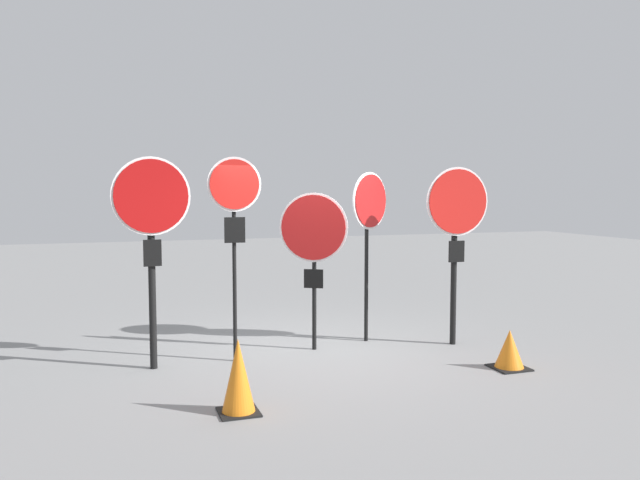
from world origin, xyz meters
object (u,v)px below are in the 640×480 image
(stop_sign_3, at_px, (370,213))
(traffic_cone_0, at_px, (509,349))
(stop_sign_1, at_px, (234,205))
(stop_sign_2, at_px, (314,236))
(traffic_cone_1, at_px, (238,376))
(stop_sign_0, at_px, (152,220))
(stop_sign_4, at_px, (457,220))

(stop_sign_3, height_order, traffic_cone_0, stop_sign_3)
(stop_sign_1, xyz_separation_m, stop_sign_2, (1.12, 0.22, -0.44))
(traffic_cone_1, bearing_deg, stop_sign_1, 79.40)
(traffic_cone_0, xyz_separation_m, traffic_cone_1, (-3.46, -0.44, 0.13))
(stop_sign_0, height_order, stop_sign_2, stop_sign_0)
(stop_sign_1, distance_m, traffic_cone_1, 2.48)
(stop_sign_1, relative_size, traffic_cone_1, 3.50)
(stop_sign_1, bearing_deg, stop_sign_0, -179.15)
(stop_sign_1, bearing_deg, stop_sign_2, 11.04)
(stop_sign_4, xyz_separation_m, traffic_cone_1, (-3.45, -1.69, -1.41))
(stop_sign_4, distance_m, traffic_cone_1, 4.09)
(stop_sign_0, xyz_separation_m, traffic_cone_0, (4.13, -1.38, -1.60))
(stop_sign_0, bearing_deg, stop_sign_3, 2.44)
(traffic_cone_0, bearing_deg, stop_sign_0, 161.52)
(stop_sign_1, bearing_deg, traffic_cone_0, -24.24)
(stop_sign_0, relative_size, stop_sign_2, 1.20)
(stop_sign_3, bearing_deg, stop_sign_2, 161.68)
(stop_sign_0, relative_size, traffic_cone_0, 5.37)
(stop_sign_3, relative_size, traffic_cone_0, 5.07)
(stop_sign_1, height_order, traffic_cone_0, stop_sign_1)
(stop_sign_3, bearing_deg, stop_sign_0, 156.45)
(stop_sign_3, xyz_separation_m, traffic_cone_1, (-2.38, -2.28, -1.50))
(stop_sign_0, bearing_deg, stop_sign_1, -5.28)
(stop_sign_1, height_order, stop_sign_4, stop_sign_1)
(stop_sign_3, distance_m, traffic_cone_0, 2.69)
(stop_sign_0, height_order, traffic_cone_0, stop_sign_0)
(stop_sign_0, xyz_separation_m, stop_sign_4, (4.12, -0.13, -0.06))
(traffic_cone_1, bearing_deg, stop_sign_4, 26.05)
(stop_sign_4, bearing_deg, stop_sign_1, 177.88)
(stop_sign_1, bearing_deg, traffic_cone_1, -100.70)
(stop_sign_3, relative_size, stop_sign_4, 0.97)
(traffic_cone_0, bearing_deg, stop_sign_3, 120.26)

